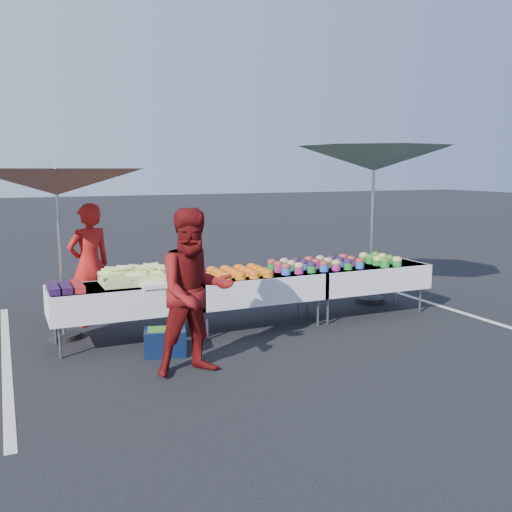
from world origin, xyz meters
name	(u,v)px	position (x,y,z in m)	size (l,w,h in m)	color
ground	(256,327)	(0.00, 0.00, 0.00)	(80.00, 80.00, 0.00)	black
stripe_left	(6,357)	(-3.20, 0.00, 0.00)	(0.10, 5.00, 0.00)	silver
stripe_right	(436,304)	(3.20, 0.00, 0.00)	(0.10, 5.00, 0.00)	silver
table_left	(125,298)	(-1.80, 0.00, 0.58)	(1.86, 0.81, 0.75)	white
table_center	(256,286)	(0.00, 0.00, 0.58)	(1.86, 0.81, 0.75)	white
table_right	(365,276)	(1.80, 0.00, 0.58)	(1.86, 0.81, 0.75)	white
berry_punnets	(65,287)	(-2.51, -0.06, 0.79)	(0.40, 0.54, 0.08)	black
corn_pile	(144,275)	(-1.54, 0.04, 0.84)	(1.16, 0.57, 0.26)	#BDD36C
plastic_bags	(154,285)	(-1.50, -0.30, 0.78)	(0.30, 0.25, 0.05)	white
carrot_bowls	(239,272)	(-0.25, -0.01, 0.80)	(0.75, 0.69, 0.11)	orange
potato_cups	(316,263)	(0.95, 0.00, 0.83)	(1.34, 0.58, 0.16)	blue
bean_baskets	(380,259)	(2.06, -0.01, 0.82)	(0.36, 0.68, 0.15)	#21852B
vendor	(89,265)	(-2.07, 1.05, 0.86)	(0.63, 0.41, 1.72)	red
customer	(195,292)	(-1.33, -1.38, 0.89)	(0.87, 0.67, 1.78)	maroon
umbrella_left	(56,183)	(-2.50, 0.50, 2.00)	(2.57, 2.57, 2.21)	black
umbrella_right	(374,160)	(2.32, 0.58, 2.32)	(3.09, 3.09, 2.56)	black
storage_bin	(165,341)	(-1.47, -0.65, 0.16)	(0.56, 0.46, 0.32)	#0A1836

